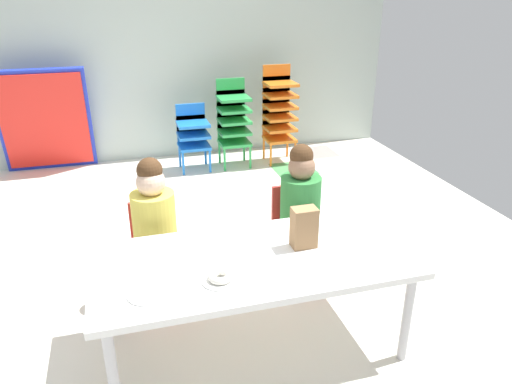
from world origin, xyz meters
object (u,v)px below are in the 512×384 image
kid_chair_orange_stack (279,109)px  paper_bag_brown (304,228)px  seated_child_middle_seat (300,199)px  kid_chair_blue_stack (193,133)px  craft_table (253,265)px  paper_plate_near_edge (221,280)px  seated_child_near_camera (154,217)px  kid_chair_green_stack (233,118)px  folded_activity_table (45,121)px  paper_plate_center_table (147,294)px  donut_powdered_on_plate (220,276)px

kid_chair_orange_stack → paper_bag_brown: 2.92m
seated_child_middle_seat → kid_chair_blue_stack: size_ratio=1.35×
seated_child_middle_seat → paper_bag_brown: bearing=-109.1°
craft_table → paper_plate_near_edge: (-0.20, -0.16, 0.05)m
seated_child_near_camera → paper_bag_brown: seated_child_near_camera is taller
kid_chair_green_stack → paper_plate_near_edge: (-0.78, -3.01, 0.04)m
craft_table → folded_activity_table: (-1.31, 3.19, 0.03)m
kid_chair_blue_stack → seated_child_middle_seat: bearing=-81.3°
craft_table → paper_plate_center_table: (-0.54, -0.18, 0.05)m
folded_activity_table → paper_plate_near_edge: size_ratio=6.04×
kid_chair_green_stack → paper_bag_brown: kid_chair_green_stack is taller
seated_child_near_camera → paper_plate_center_table: 0.80m
kid_chair_blue_stack → paper_plate_center_table: (-0.69, -3.03, 0.16)m
paper_bag_brown → paper_plate_near_edge: 0.54m
kid_chair_blue_stack → folded_activity_table: 1.50m
kid_chair_blue_stack → paper_bag_brown: bearing=-87.0°
craft_table → paper_bag_brown: bearing=8.1°
seated_child_middle_seat → paper_bag_brown: 0.61m
paper_bag_brown → paper_plate_center_table: paper_bag_brown is taller
kid_chair_orange_stack → folded_activity_table: (-2.40, 0.34, -0.04)m
paper_plate_center_table → donut_powdered_on_plate: bearing=2.8°
seated_child_near_camera → donut_powdered_on_plate: size_ratio=7.78×
craft_table → kid_chair_green_stack: bearing=78.5°
kid_chair_blue_stack → kid_chair_orange_stack: size_ratio=0.65×
kid_chair_orange_stack → paper_plate_center_table: 3.44m
seated_child_near_camera → kid_chair_green_stack: seated_child_near_camera is taller
craft_table → kid_chair_orange_stack: (1.09, 2.85, 0.07)m
paper_plate_near_edge → folded_activity_table: bearing=108.3°
kid_chair_blue_stack → folded_activity_table: (-1.46, 0.34, 0.14)m
kid_chair_blue_stack → kid_chair_green_stack: 0.45m
paper_plate_center_table → donut_powdered_on_plate: size_ratio=1.53×
seated_child_near_camera → paper_plate_near_edge: (0.24, -0.77, 0.00)m
kid_chair_green_stack → folded_activity_table: bearing=169.9°
kid_chair_blue_stack → kid_chair_green_stack: bearing=0.1°
seated_child_near_camera → donut_powdered_on_plate: 0.81m
craft_table → donut_powdered_on_plate: bearing=-141.5°
seated_child_near_camera → seated_child_middle_seat: (0.93, 0.00, 0.00)m
kid_chair_blue_stack → kid_chair_orange_stack: bearing=0.1°
paper_bag_brown → kid_chair_blue_stack: bearing=93.0°
seated_child_near_camera → kid_chair_orange_stack: (1.53, 2.24, 0.02)m
paper_plate_near_edge → paper_plate_center_table: bearing=-177.2°
paper_plate_near_edge → seated_child_middle_seat: bearing=48.3°
seated_child_middle_seat → kid_chair_green_stack: 2.24m
craft_table → kid_chair_green_stack: kid_chair_green_stack is taller
seated_child_near_camera → kid_chair_orange_stack: 2.71m
kid_chair_blue_stack → paper_bag_brown: size_ratio=3.09×
donut_powdered_on_plate → craft_table: bearing=38.5°
folded_activity_table → seated_child_middle_seat: bearing=-55.1°
folded_activity_table → paper_plate_center_table: folded_activity_table is taller
kid_chair_blue_stack → folded_activity_table: folded_activity_table is taller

